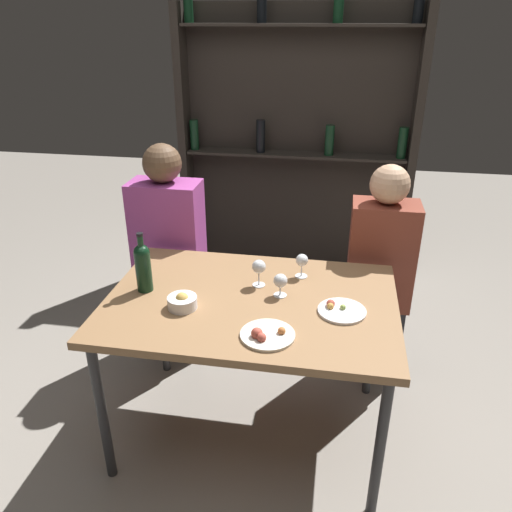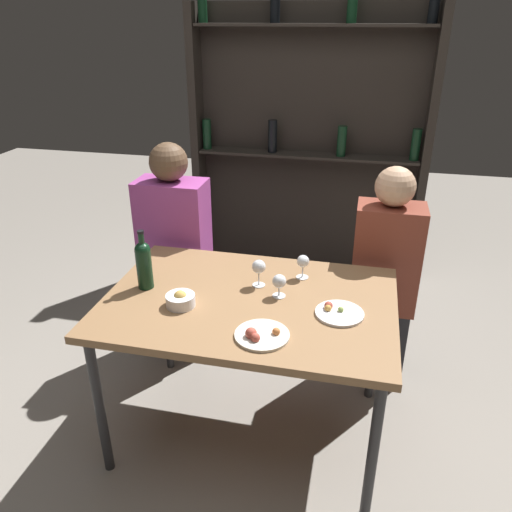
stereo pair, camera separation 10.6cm
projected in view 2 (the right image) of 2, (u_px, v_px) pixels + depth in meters
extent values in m
plane|color=gray|center=(250.00, 428.00, 2.56)|extent=(10.00, 10.00, 0.00)
cube|color=olive|center=(249.00, 302.00, 2.23)|extent=(1.29, 0.89, 0.04)
cylinder|color=#2D2D30|center=(100.00, 407.00, 2.18)|extent=(0.04, 0.04, 0.73)
cylinder|color=#2D2D30|center=(373.00, 454.00, 1.94)|extent=(0.04, 0.04, 0.73)
cylinder|color=#2D2D30|center=(166.00, 314.00, 2.85)|extent=(0.04, 0.04, 0.73)
cylinder|color=#2D2D30|center=(375.00, 341.00, 2.62)|extent=(0.04, 0.04, 0.73)
cube|color=#28231E|center=(308.00, 146.00, 3.85)|extent=(1.73, 0.02, 2.00)
cube|color=#28231E|center=(198.00, 143.00, 3.93)|extent=(0.06, 0.18, 2.00)
cube|color=#28231E|center=(426.00, 155.00, 3.59)|extent=(0.06, 0.18, 2.00)
cube|color=#28231E|center=(306.00, 155.00, 3.78)|extent=(1.65, 0.18, 0.02)
cylinder|color=black|center=(207.00, 134.00, 3.88)|extent=(0.07, 0.07, 0.23)
cylinder|color=black|center=(273.00, 136.00, 3.77)|extent=(0.07, 0.07, 0.24)
cylinder|color=black|center=(342.00, 141.00, 3.67)|extent=(0.07, 0.07, 0.22)
cylinder|color=black|center=(416.00, 145.00, 3.57)|extent=(0.07, 0.07, 0.22)
cube|color=#28231E|center=(312.00, 25.00, 3.39)|extent=(1.65, 0.18, 0.02)
cylinder|color=black|center=(202.00, 4.00, 3.50)|extent=(0.07, 0.07, 0.24)
cylinder|color=black|center=(275.00, 3.00, 3.38)|extent=(0.07, 0.07, 0.24)
cylinder|color=black|center=(352.00, 3.00, 3.28)|extent=(0.07, 0.07, 0.24)
cylinder|color=black|center=(435.00, 4.00, 3.18)|extent=(0.07, 0.07, 0.23)
cylinder|color=black|center=(144.00, 269.00, 2.28)|extent=(0.07, 0.07, 0.19)
sphere|color=black|center=(142.00, 250.00, 2.24)|extent=(0.07, 0.07, 0.07)
cylinder|color=black|center=(141.00, 242.00, 2.22)|extent=(0.03, 0.03, 0.08)
cylinder|color=black|center=(140.00, 232.00, 2.20)|extent=(0.03, 0.03, 0.01)
cylinder|color=silver|center=(259.00, 285.00, 2.33)|extent=(0.06, 0.06, 0.00)
cylinder|color=silver|center=(259.00, 277.00, 2.32)|extent=(0.01, 0.01, 0.08)
sphere|color=silver|center=(259.00, 267.00, 2.29)|extent=(0.06, 0.06, 0.06)
cylinder|color=silver|center=(302.00, 277.00, 2.40)|extent=(0.06, 0.06, 0.00)
cylinder|color=silver|center=(303.00, 271.00, 2.39)|extent=(0.01, 0.01, 0.07)
sphere|color=silver|center=(303.00, 261.00, 2.36)|extent=(0.06, 0.06, 0.06)
cylinder|color=silver|center=(279.00, 296.00, 2.24)|extent=(0.06, 0.06, 0.00)
cylinder|color=silver|center=(279.00, 290.00, 2.23)|extent=(0.01, 0.01, 0.06)
sphere|color=silver|center=(279.00, 281.00, 2.21)|extent=(0.06, 0.06, 0.06)
cylinder|color=white|center=(339.00, 313.00, 2.10)|extent=(0.21, 0.21, 0.01)
sphere|color=#B74C3D|center=(328.00, 306.00, 2.13)|extent=(0.04, 0.04, 0.04)
sphere|color=gold|center=(328.00, 308.00, 2.11)|extent=(0.03, 0.03, 0.03)
sphere|color=#99B256|center=(341.00, 310.00, 2.10)|extent=(0.03, 0.03, 0.03)
cylinder|color=silver|center=(262.00, 335.00, 1.96)|extent=(0.22, 0.22, 0.01)
sphere|color=#B74C3D|center=(251.00, 333.00, 1.94)|extent=(0.05, 0.05, 0.05)
sphere|color=#C67038|center=(276.00, 332.00, 1.95)|extent=(0.03, 0.03, 0.03)
sphere|color=#B74C3D|center=(255.00, 338.00, 1.92)|extent=(0.04, 0.04, 0.04)
cylinder|color=white|center=(181.00, 300.00, 2.16)|extent=(0.13, 0.13, 0.05)
sphere|color=gold|center=(180.00, 297.00, 2.15)|extent=(0.06, 0.06, 0.06)
cube|color=#26262B|center=(180.00, 314.00, 3.11)|extent=(0.35, 0.22, 0.45)
cube|color=#9E3F8C|center=(174.00, 234.00, 2.87)|extent=(0.39, 0.22, 0.64)
sphere|color=brown|center=(168.00, 162.00, 2.69)|extent=(0.21, 0.21, 0.21)
cube|color=#26262B|center=(376.00, 339.00, 2.87)|extent=(0.31, 0.22, 0.45)
cube|color=brown|center=(386.00, 258.00, 2.65)|extent=(0.35, 0.22, 0.59)
sphere|color=tan|center=(395.00, 187.00, 2.47)|extent=(0.20, 0.20, 0.20)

